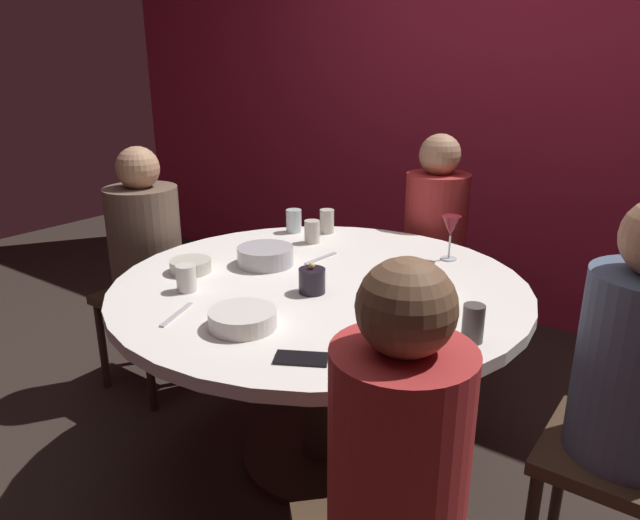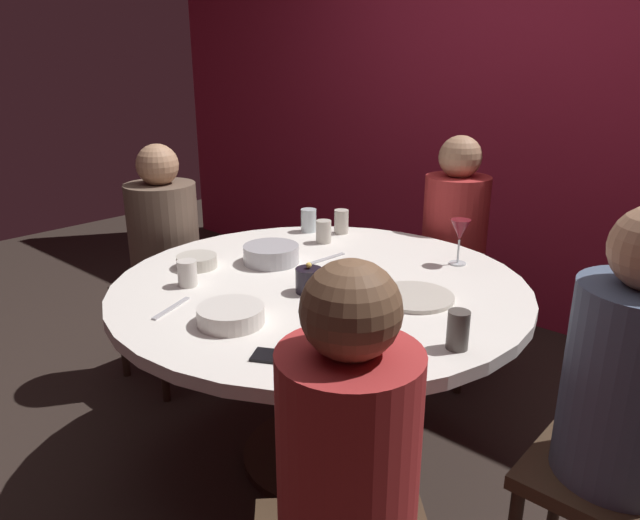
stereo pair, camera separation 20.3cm
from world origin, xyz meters
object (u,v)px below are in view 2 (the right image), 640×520
at_px(bowl_salad_center, 231,315).
at_px(cup_far_edge, 324,232).
at_px(seated_diner_front_right, 348,469).
at_px(wine_glass, 460,232).
at_px(cup_by_left_diner, 309,220).
at_px(bowl_serving_large, 271,254).
at_px(bowl_small_white, 197,261).
at_px(seated_diner_left, 164,239).
at_px(cup_near_candle, 341,222).
at_px(candle_holder, 309,280).
at_px(cell_phone, 279,357).
at_px(cup_by_right_diner, 187,273).
at_px(seated_diner_back, 454,231).
at_px(cup_center_front, 458,330).
at_px(seated_diner_right, 629,384).
at_px(dinner_plate, 414,297).
at_px(dining_table, 320,316).

height_order(bowl_salad_center, cup_far_edge, cup_far_edge).
xyz_separation_m(seated_diner_front_right, wine_glass, (-0.41, 1.17, 0.16)).
distance_m(bowl_salad_center, cup_by_left_diner, 1.01).
distance_m(bowl_serving_large, bowl_small_white, 0.28).
relative_size(seated_diner_left, cup_by_left_diner, 10.90).
distance_m(bowl_salad_center, cup_far_edge, 0.86).
distance_m(cup_near_candle, cup_by_left_diner, 0.15).
xyz_separation_m(candle_holder, cell_phone, (0.25, -0.39, -0.04)).
bearing_deg(candle_holder, bowl_salad_center, -90.65).
bearing_deg(cup_by_left_diner, cup_near_candle, 30.60).
height_order(cell_phone, cup_by_left_diner, cup_by_left_diner).
relative_size(candle_holder, bowl_salad_center, 0.53).
distance_m(wine_glass, cup_by_right_diner, 1.01).
height_order(seated_diner_left, bowl_salad_center, seated_diner_left).
height_order(seated_diner_back, bowl_small_white, seated_diner_back).
bearing_deg(cup_center_front, seated_diner_left, 175.25).
xyz_separation_m(wine_glass, cup_far_edge, (-0.57, -0.13, -0.08)).
bearing_deg(seated_diner_front_right, cup_far_edge, -1.69).
bearing_deg(bowl_small_white, cup_by_right_diner, -46.31).
xyz_separation_m(seated_diner_right, bowl_small_white, (-1.46, -0.20, 0.03)).
relative_size(seated_diner_back, bowl_serving_large, 5.43).
relative_size(bowl_small_white, cup_by_right_diner, 1.67).
bearing_deg(cell_phone, cup_by_right_diner, 46.77).
bearing_deg(seated_diner_back, cup_near_candle, -37.74).
height_order(bowl_serving_large, cup_by_left_diner, cup_by_left_diner).
xyz_separation_m(seated_diner_back, cell_phone, (0.29, -1.44, 0.02)).
bearing_deg(wine_glass, dinner_plate, -80.60).
distance_m(bowl_small_white, cup_center_front, 1.06).
bearing_deg(bowl_salad_center, wine_glass, 75.72).
xyz_separation_m(seated_diner_right, seated_diner_front_right, (-0.33, -0.68, -0.02)).
relative_size(seated_diner_right, bowl_serving_large, 5.50).
height_order(seated_diner_right, bowl_small_white, seated_diner_right).
relative_size(cup_by_right_diner, cup_far_edge, 0.93).
height_order(dinner_plate, bowl_serving_large, bowl_serving_large).
height_order(dining_table, cell_phone, cell_phone).
relative_size(wine_glass, dinner_plate, 0.68).
height_order(dinner_plate, cup_far_edge, cup_far_edge).
bearing_deg(bowl_small_white, cup_near_candle, 81.18).
height_order(dining_table, bowl_serving_large, bowl_serving_large).
bearing_deg(seated_diner_right, dinner_plate, -7.32).
distance_m(seated_diner_back, cup_center_front, 1.25).
distance_m(seated_diner_left, cup_by_left_diner, 0.67).
relative_size(seated_diner_back, cell_phone, 8.31).
distance_m(seated_diner_left, cup_by_right_diner, 0.73).
bearing_deg(cup_far_edge, bowl_salad_center, -67.20).
height_order(bowl_salad_center, cup_by_left_diner, cup_by_left_diner).
height_order(seated_diner_front_right, bowl_serving_large, seated_diner_front_right).
bearing_deg(cell_phone, cup_center_front, -70.24).
distance_m(seated_diner_right, cup_far_edge, 1.36).
height_order(bowl_serving_large, bowl_small_white, bowl_serving_large).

